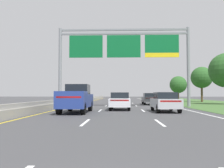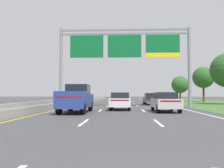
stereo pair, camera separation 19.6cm
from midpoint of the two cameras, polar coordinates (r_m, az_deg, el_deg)
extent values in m
plane|color=#3D3D3F|center=(36.88, 1.93, -4.58)|extent=(220.00, 220.00, 0.00)
cube|color=white|center=(12.57, -6.63, -8.80)|extent=(0.14, 3.00, 0.01)
cube|color=white|center=(21.48, -3.04, -6.14)|extent=(0.14, 3.00, 0.01)
cube|color=white|center=(30.44, -1.57, -5.03)|extent=(0.14, 3.00, 0.01)
cube|color=white|center=(39.42, -0.77, -4.43)|extent=(0.14, 3.00, 0.01)
cube|color=white|center=(48.41, -0.27, -4.05)|extent=(0.14, 3.00, 0.01)
cube|color=white|center=(57.40, 0.08, -3.79)|extent=(0.14, 3.00, 0.01)
cube|color=white|center=(66.39, 0.33, -3.60)|extent=(0.14, 3.00, 0.01)
cube|color=white|center=(75.39, 0.52, -3.45)|extent=(0.14, 3.00, 0.01)
cube|color=white|center=(84.38, 0.67, -3.34)|extent=(0.14, 3.00, 0.01)
cube|color=white|center=(12.57, 10.50, -8.78)|extent=(0.14, 3.00, 0.01)
cube|color=white|center=(21.48, 6.90, -6.13)|extent=(0.14, 3.00, 0.01)
cube|color=white|center=(30.44, 5.43, -5.02)|extent=(0.14, 3.00, 0.01)
cube|color=white|center=(39.42, 4.63, -4.42)|extent=(0.14, 3.00, 0.01)
cube|color=white|center=(48.41, 4.13, -4.05)|extent=(0.14, 3.00, 0.01)
cube|color=white|center=(57.40, 3.78, -3.78)|extent=(0.14, 3.00, 0.01)
cube|color=white|center=(66.39, 3.53, -3.60)|extent=(0.14, 3.00, 0.01)
cube|color=white|center=(75.39, 3.34, -3.45)|extent=(0.14, 3.00, 0.01)
cube|color=white|center=(84.38, 3.19, -3.34)|extent=(0.14, 3.00, 0.01)
cube|color=white|center=(37.35, 11.05, -4.50)|extent=(0.16, 106.00, 0.01)
cube|color=gold|center=(37.35, -7.19, -4.53)|extent=(0.16, 106.00, 0.01)
cube|color=#3D602D|center=(39.43, 22.71, -4.24)|extent=(14.00, 110.00, 0.02)
cube|color=#99968E|center=(37.46, -8.24, -4.10)|extent=(0.60, 110.00, 0.55)
cube|color=#99968E|center=(37.45, -8.24, -3.45)|extent=(0.25, 110.00, 0.30)
cylinder|color=gray|center=(29.15, -12.11, 3.82)|extent=(0.36, 0.36, 9.07)
cylinder|color=gray|center=(29.30, 17.09, 3.84)|extent=(0.36, 0.36, 9.07)
cube|color=gray|center=(29.08, 2.51, 12.44)|extent=(14.70, 0.24, 0.20)
cube|color=gray|center=(28.97, 2.51, 11.58)|extent=(14.70, 0.24, 0.20)
cube|color=#0C602D|center=(28.75, -6.25, 8.62)|extent=(3.83, 0.12, 2.56)
cube|color=#0C602D|center=(28.46, 2.52, 8.72)|extent=(3.83, 0.12, 2.56)
cube|color=#0C602D|center=(28.88, 11.26, 9.10)|extent=(3.83, 0.12, 2.06)
cube|color=yellow|center=(28.66, 11.28, 6.59)|extent=(3.83, 0.12, 0.50)
cube|color=navy|center=(19.21, -8.59, -3.83)|extent=(2.05, 5.42, 1.00)
cube|color=black|center=(20.04, -8.11, -1.22)|extent=(1.74, 1.91, 0.78)
cube|color=#B21414|center=(16.60, -10.33, -3.01)|extent=(1.68, 0.09, 0.12)
cube|color=navy|center=(17.51, -9.65, -2.00)|extent=(2.02, 1.96, 0.20)
cylinder|color=black|center=(21.20, -9.91, -5.03)|extent=(0.31, 0.84, 0.84)
cylinder|color=black|center=(20.90, -5.33, -5.09)|extent=(0.31, 0.84, 0.84)
cylinder|color=black|center=(17.63, -12.47, -5.55)|extent=(0.31, 0.84, 0.84)
cylinder|color=black|center=(17.27, -6.98, -5.66)|extent=(0.31, 0.84, 0.84)
cube|color=slate|center=(34.61, 8.49, -3.55)|extent=(1.83, 4.40, 0.72)
cube|color=black|center=(34.55, 8.49, -2.53)|extent=(1.57, 2.30, 0.52)
cube|color=#B21414|center=(32.46, 8.93, -3.25)|extent=(1.53, 0.08, 0.12)
cylinder|color=black|center=(36.03, 6.95, -4.09)|extent=(0.22, 0.66, 0.66)
cylinder|color=black|center=(36.20, 9.48, -4.06)|extent=(0.22, 0.66, 0.66)
cylinder|color=black|center=(33.05, 7.41, -4.24)|extent=(0.22, 0.66, 0.66)
cylinder|color=black|center=(33.24, 10.17, -4.21)|extent=(0.22, 0.66, 0.66)
cube|color=black|center=(39.37, 1.78, -3.43)|extent=(1.87, 4.42, 0.72)
cube|color=black|center=(39.32, 1.78, -2.53)|extent=(1.59, 2.32, 0.52)
cube|color=#B21414|center=(37.21, 1.81, -3.16)|extent=(1.53, 0.10, 0.12)
cylinder|color=black|center=(40.88, 0.64, -3.90)|extent=(0.23, 0.66, 0.66)
cylinder|color=black|center=(40.89, 2.89, -3.90)|extent=(0.23, 0.66, 0.66)
cylinder|color=black|center=(37.89, 0.59, -4.02)|extent=(0.23, 0.66, 0.66)
cylinder|color=black|center=(37.90, 3.01, -4.02)|extent=(0.23, 0.66, 0.66)
cube|color=#B2B5BA|center=(20.41, 11.88, -4.36)|extent=(1.88, 4.42, 0.72)
cube|color=black|center=(20.35, 11.89, -2.62)|extent=(1.59, 2.32, 0.52)
cube|color=#B21414|center=(18.28, 13.14, -3.91)|extent=(1.53, 0.10, 0.12)
cylinder|color=black|center=(21.77, 9.08, -5.20)|extent=(0.23, 0.66, 0.66)
cylinder|color=black|center=(22.05, 13.22, -5.13)|extent=(0.23, 0.66, 0.66)
cylinder|color=black|center=(18.82, 10.34, -5.64)|extent=(0.23, 0.66, 0.66)
cylinder|color=black|center=(19.13, 15.09, -5.54)|extent=(0.23, 0.66, 0.66)
cube|color=silver|center=(22.50, 1.62, -4.22)|extent=(1.91, 4.44, 0.72)
cube|color=black|center=(22.43, 1.61, -2.64)|extent=(1.61, 2.33, 0.52)
cube|color=#B21414|center=(20.33, 1.46, -3.81)|extent=(1.53, 0.11, 0.12)
cylinder|color=black|center=(24.04, -0.20, -4.96)|extent=(0.23, 0.66, 0.66)
cylinder|color=black|center=(24.00, 3.63, -4.96)|extent=(0.23, 0.66, 0.66)
cylinder|color=black|center=(21.05, -0.67, -5.33)|extent=(0.23, 0.66, 0.66)
cylinder|color=black|center=(21.01, 3.70, -5.33)|extent=(0.23, 0.66, 0.66)
cylinder|color=#4C3823|center=(47.34, 19.98, -2.19)|extent=(0.36, 0.36, 2.91)
sphere|color=#285623|center=(47.44, 19.92, 1.44)|extent=(3.87, 3.87, 3.87)
cylinder|color=#4C3823|center=(61.73, 15.02, -2.64)|extent=(0.36, 0.36, 2.10)
sphere|color=#285623|center=(61.77, 15.00, -0.14)|extent=(4.12, 4.12, 4.12)
camera|label=1|loc=(0.10, -90.29, 0.01)|focal=39.50mm
camera|label=2|loc=(0.10, 89.71, -0.01)|focal=39.50mm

